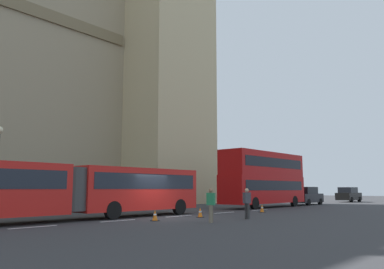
# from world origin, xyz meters

# --- Properties ---
(ground_plane) EXTENTS (160.00, 160.00, 0.00)m
(ground_plane) POSITION_xyz_m (0.00, 0.00, 0.00)
(ground_plane) COLOR #333335
(lane_centre_marking) EXTENTS (25.20, 0.16, 0.01)m
(lane_centre_marking) POSITION_xyz_m (-0.72, 0.00, 0.01)
(lane_centre_marking) COLOR silver
(lane_centre_marking) RESTS_ON ground_plane
(articulated_bus) EXTENTS (17.83, 2.54, 2.90)m
(articulated_bus) POSITION_xyz_m (-4.86, 1.99, 1.75)
(articulated_bus) COLOR red
(articulated_bus) RESTS_ON ground_plane
(double_decker_bus) EXTENTS (10.67, 2.54, 4.90)m
(double_decker_bus) POSITION_xyz_m (14.81, 2.00, 2.71)
(double_decker_bus) COLOR #B20F0F
(double_decker_bus) RESTS_ON ground_plane
(sedan_lead) EXTENTS (4.40, 1.86, 1.85)m
(sedan_lead) POSITION_xyz_m (22.76, 1.77, 0.91)
(sedan_lead) COLOR black
(sedan_lead) RESTS_ON ground_plane
(sedan_trailing) EXTENTS (4.40, 1.86, 1.85)m
(sedan_trailing) POSITION_xyz_m (34.61, 1.73, 0.91)
(sedan_trailing) COLOR black
(sedan_trailing) RESTS_ON ground_plane
(traffic_cone_west) EXTENTS (0.36, 0.36, 0.58)m
(traffic_cone_west) POSITION_xyz_m (-1.81, -1.53, 0.28)
(traffic_cone_west) COLOR black
(traffic_cone_west) RESTS_ON ground_plane
(traffic_cone_middle) EXTENTS (0.36, 0.36, 0.58)m
(traffic_cone_middle) POSITION_xyz_m (1.67, -1.65, 0.28)
(traffic_cone_middle) COLOR black
(traffic_cone_middle) RESTS_ON ground_plane
(traffic_cone_east) EXTENTS (0.36, 0.36, 0.58)m
(traffic_cone_east) POSITION_xyz_m (8.33, -1.74, 0.28)
(traffic_cone_east) COLOR black
(traffic_cone_east) RESTS_ON ground_plane
(pedestrian_near_cones) EXTENTS (0.38, 0.46, 1.69)m
(pedestrian_near_cones) POSITION_xyz_m (-0.67, -4.37, 0.91)
(pedestrian_near_cones) COLOR #726651
(pedestrian_near_cones) RESTS_ON ground_plane
(pedestrian_by_kerb) EXTENTS (0.45, 0.35, 1.69)m
(pedestrian_by_kerb) POSITION_xyz_m (2.53, -4.36, 0.91)
(pedestrian_by_kerb) COLOR #333333
(pedestrian_by_kerb) RESTS_ON ground_plane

